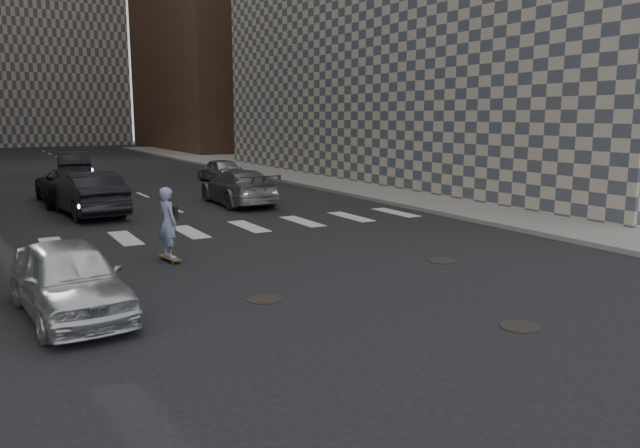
% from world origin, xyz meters
% --- Properties ---
extents(ground, '(160.00, 160.00, 0.00)m').
position_xyz_m(ground, '(0.00, 0.00, 0.00)').
color(ground, black).
rests_on(ground, ground).
extents(sidewalk_right, '(13.00, 80.00, 0.15)m').
position_xyz_m(sidewalk_right, '(14.50, 20.00, 0.07)').
color(sidewalk_right, gray).
rests_on(sidewalk_right, ground).
extents(manhole_a, '(0.70, 0.70, 0.02)m').
position_xyz_m(manhole_a, '(1.20, -2.50, 0.01)').
color(manhole_a, black).
rests_on(manhole_a, ground).
extents(manhole_b, '(0.70, 0.70, 0.02)m').
position_xyz_m(manhole_b, '(-2.00, 1.20, 0.01)').
color(manhole_b, black).
rests_on(manhole_b, ground).
extents(manhole_c, '(0.70, 0.70, 0.02)m').
position_xyz_m(manhole_c, '(3.30, 2.00, 0.01)').
color(manhole_c, black).
rests_on(manhole_c, ground).
extents(skateboarder, '(0.53, 0.97, 1.88)m').
position_xyz_m(skateboarder, '(-2.69, 5.41, 0.99)').
color(skateboarder, brown).
rests_on(skateboarder, ground).
extents(silver_sedan, '(1.97, 4.19, 1.39)m').
position_xyz_m(silver_sedan, '(-5.50, 2.04, 0.69)').
color(silver_sedan, silver).
rests_on(silver_sedan, ground).
extents(traffic_car_a, '(2.15, 5.04, 1.62)m').
position_xyz_m(traffic_car_a, '(-3.17, 14.08, 0.81)').
color(traffic_car_a, black).
rests_on(traffic_car_a, ground).
extents(traffic_car_b, '(2.22, 5.03, 1.44)m').
position_xyz_m(traffic_car_b, '(2.70, 14.00, 0.72)').
color(traffic_car_b, slate).
rests_on(traffic_car_b, ground).
extents(traffic_car_c, '(2.46, 5.28, 1.47)m').
position_xyz_m(traffic_car_c, '(-3.19, 18.00, 0.73)').
color(traffic_car_c, black).
rests_on(traffic_car_c, ground).
extents(traffic_car_d, '(1.57, 3.84, 1.31)m').
position_xyz_m(traffic_car_d, '(5.12, 22.61, 0.65)').
color(traffic_car_d, '#A0A2A7').
rests_on(traffic_car_d, ground).
extents(traffic_car_e, '(2.10, 4.89, 1.56)m').
position_xyz_m(traffic_car_e, '(-1.60, 28.32, 0.78)').
color(traffic_car_e, black).
rests_on(traffic_car_e, ground).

